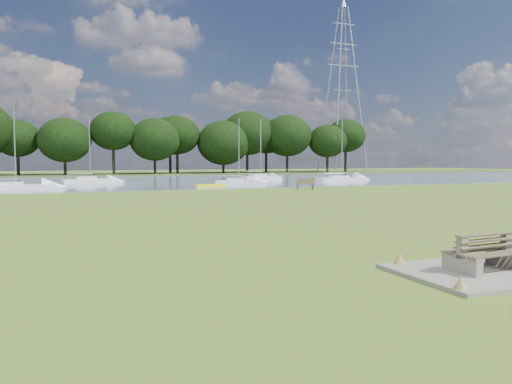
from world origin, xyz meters
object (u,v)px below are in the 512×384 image
object	(u,v)px
sailboat_4	(15,185)
sailboat_6	(260,177)
bench_pair	(485,254)
sailboat_2	(238,180)
sailboat_3	(341,178)
sailboat_0	(90,179)
riverbank_bench	(306,184)
kayak	(211,186)
pylon	(343,65)

from	to	relation	value
sailboat_4	sailboat_6	distance (m)	30.26
bench_pair	sailboat_4	distance (m)	44.02
sailboat_2	sailboat_3	xyz separation A→B (m)	(15.13, 2.66, -0.00)
sailboat_0	sailboat_6	world-z (taller)	sailboat_6
sailboat_0	sailboat_2	xyz separation A→B (m)	(15.72, -7.73, -0.07)
sailboat_3	sailboat_0	bearing A→B (deg)	166.87
riverbank_bench	sailboat_4	bearing A→B (deg)	176.45
riverbank_bench	sailboat_3	bearing A→B (deg)	64.08
sailboat_4	sailboat_3	bearing A→B (deg)	4.93
sailboat_2	sailboat_3	size ratio (longest dim) A/B	0.95
sailboat_0	sailboat_4	xyz separation A→B (m)	(-7.15, -10.13, -0.06)
riverbank_bench	kayak	bearing A→B (deg)	155.93
sailboat_4	riverbank_bench	bearing A→B (deg)	-21.81
sailboat_2	sailboat_4	bearing A→B (deg)	-158.78
sailboat_6	sailboat_0	bearing A→B (deg)	159.51
sailboat_0	sailboat_6	xyz separation A→B (m)	(21.44, -0.23, 0.05)
pylon	sailboat_0	world-z (taller)	pylon
bench_pair	kayak	distance (m)	39.41
riverbank_bench	sailboat_3	distance (m)	18.65
bench_pair	pylon	world-z (taller)	pylon
riverbank_bench	sailboat_2	world-z (taller)	sailboat_2
sailboat_4	pylon	bearing A→B (deg)	32.18
kayak	sailboat_6	world-z (taller)	sailboat_6
sailboat_0	sailboat_4	size ratio (longest dim) A/B	1.00
bench_pair	sailboat_0	distance (m)	52.37
riverbank_bench	pylon	world-z (taller)	pylon
kayak	sailboat_3	size ratio (longest dim) A/B	0.39
bench_pair	sailboat_0	world-z (taller)	sailboat_0
pylon	sailboat_6	distance (m)	50.69
riverbank_bench	pylon	xyz separation A→B (m)	(34.98, 51.09, 22.44)
riverbank_bench	bench_pair	bearing A→B (deg)	-94.25
kayak	sailboat_4	size ratio (longest dim) A/B	0.40
sailboat_4	kayak	bearing A→B (deg)	-10.99
bench_pair	sailboat_3	bearing A→B (deg)	59.47
sailboat_0	sailboat_4	distance (m)	12.40
sailboat_3	sailboat_4	bearing A→B (deg)	-176.21
kayak	sailboat_4	xyz separation A→B (m)	(-18.10, 2.65, 0.26)
sailboat_6	sailboat_4	bearing A→B (deg)	179.22
pylon	sailboat_6	bearing A→B (deg)	-134.77
riverbank_bench	sailboat_0	distance (m)	26.53
kayak	pylon	distance (m)	65.85
kayak	sailboat_0	world-z (taller)	sailboat_0
sailboat_2	sailboat_4	distance (m)	23.00
bench_pair	riverbank_bench	world-z (taller)	bench_pair
sailboat_2	sailboat_4	world-z (taller)	sailboat_4
sailboat_0	sailboat_3	world-z (taller)	sailboat_3
pylon	sailboat_0	distance (m)	66.26
pylon	sailboat_4	world-z (taller)	pylon
riverbank_bench	sailboat_3	world-z (taller)	sailboat_3
sailboat_0	sailboat_4	bearing A→B (deg)	-134.81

